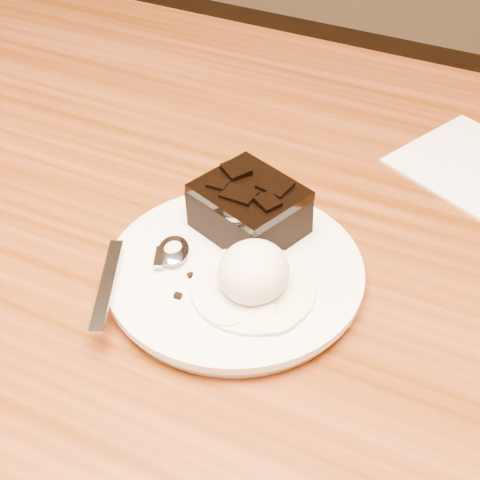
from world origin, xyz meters
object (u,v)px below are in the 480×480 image
at_px(ice_cream_scoop, 253,272).
at_px(plate, 235,275).
at_px(spoon, 173,252).
at_px(brownie, 249,212).
at_px(dining_table, 177,432).
at_px(napkin, 474,164).

bearing_deg(ice_cream_scoop, plate, 145.04).
bearing_deg(spoon, ice_cream_scoop, -29.35).
relative_size(plate, brownie, 2.57).
distance_m(dining_table, napkin, 0.50).
distance_m(brownie, ice_cream_scoop, 0.08).
bearing_deg(dining_table, napkin, 37.12).
height_order(plate, napkin, plate).
xyz_separation_m(dining_table, plate, (0.12, -0.06, 0.38)).
distance_m(brownie, napkin, 0.26).
bearing_deg(ice_cream_scoop, brownie, 117.73).
bearing_deg(ice_cream_scoop, napkin, 66.30).
xyz_separation_m(brownie, napkin, (0.16, 0.21, -0.03)).
bearing_deg(brownie, plate, -78.39).
height_order(brownie, spoon, brownie).
bearing_deg(napkin, spoon, -126.55).
distance_m(plate, spoon, 0.06).
relative_size(ice_cream_scoop, napkin, 0.45).
xyz_separation_m(plate, brownie, (-0.01, 0.05, 0.03)).
bearing_deg(spoon, dining_table, 107.52).
xyz_separation_m(dining_table, ice_cream_scoop, (0.14, -0.08, 0.41)).
distance_m(dining_table, spoon, 0.41).
distance_m(spoon, napkin, 0.34).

